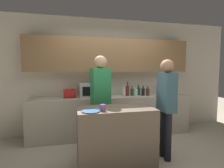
# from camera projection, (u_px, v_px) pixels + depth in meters

# --- Properties ---
(ground_plane) EXTENTS (14.00, 14.00, 0.00)m
(ground_plane) POSITION_uv_depth(u_px,v_px,m) (133.00, 167.00, 2.69)
(ground_plane) COLOR #BCAD93
(back_wall) EXTENTS (6.40, 0.40, 2.70)m
(back_wall) POSITION_uv_depth(u_px,v_px,m) (109.00, 68.00, 4.18)
(back_wall) COLOR beige
(back_wall) RESTS_ON ground_plane
(back_counter) EXTENTS (3.60, 0.62, 0.90)m
(back_counter) POSITION_uv_depth(u_px,v_px,m) (112.00, 116.00, 4.01)
(back_counter) COLOR #B7AD99
(back_counter) RESTS_ON ground_plane
(kitchen_island) EXTENTS (1.18, 0.61, 0.91)m
(kitchen_island) POSITION_uv_depth(u_px,v_px,m) (116.00, 137.00, 2.73)
(kitchen_island) COLOR brown
(kitchen_island) RESTS_ON ground_plane
(microwave) EXTENTS (0.52, 0.39, 0.30)m
(microwave) POSITION_uv_depth(u_px,v_px,m) (91.00, 90.00, 3.86)
(microwave) COLOR #B7BABC
(microwave) RESTS_ON back_counter
(toaster) EXTENTS (0.26, 0.16, 0.18)m
(toaster) POSITION_uv_depth(u_px,v_px,m) (70.00, 93.00, 3.77)
(toaster) COLOR #B21E19
(toaster) RESTS_ON back_counter
(potted_plant) EXTENTS (0.14, 0.14, 0.39)m
(potted_plant) POSITION_uv_depth(u_px,v_px,m) (165.00, 86.00, 4.27)
(potted_plant) COLOR silver
(potted_plant) RESTS_ON back_counter
(bottle_0) EXTENTS (0.07, 0.07, 0.27)m
(bottle_0) POSITION_uv_depth(u_px,v_px,m) (124.00, 91.00, 4.03)
(bottle_0) COLOR silver
(bottle_0) RESTS_ON back_counter
(bottle_1) EXTENTS (0.08, 0.08, 0.32)m
(bottle_1) POSITION_uv_depth(u_px,v_px,m) (128.00, 90.00, 4.04)
(bottle_1) COLOR maroon
(bottle_1) RESTS_ON back_counter
(bottle_2) EXTENTS (0.07, 0.07, 0.22)m
(bottle_2) POSITION_uv_depth(u_px,v_px,m) (132.00, 92.00, 4.07)
(bottle_2) COLOR #194723
(bottle_2) RESTS_ON back_counter
(bottle_3) EXTENTS (0.08, 0.08, 0.23)m
(bottle_3) POSITION_uv_depth(u_px,v_px,m) (136.00, 92.00, 4.04)
(bottle_3) COLOR silver
(bottle_3) RESTS_ON back_counter
(bottle_4) EXTENTS (0.09, 0.09, 0.25)m
(bottle_4) POSITION_uv_depth(u_px,v_px,m) (138.00, 91.00, 4.16)
(bottle_4) COLOR #194723
(bottle_4) RESTS_ON back_counter
(bottle_5) EXTENTS (0.08, 0.08, 0.23)m
(bottle_5) POSITION_uv_depth(u_px,v_px,m) (143.00, 92.00, 4.08)
(bottle_5) COLOR black
(bottle_5) RESTS_ON back_counter
(bottle_6) EXTENTS (0.08, 0.08, 0.22)m
(bottle_6) POSITION_uv_depth(u_px,v_px,m) (148.00, 92.00, 4.08)
(bottle_6) COLOR #472814
(bottle_6) RESTS_ON back_counter
(plate_on_island) EXTENTS (0.26, 0.26, 0.01)m
(plate_on_island) POSITION_uv_depth(u_px,v_px,m) (91.00, 111.00, 2.44)
(plate_on_island) COLOR #2D5684
(plate_on_island) RESTS_ON kitchen_island
(cup_0) EXTENTS (0.08, 0.08, 0.09)m
(cup_0) POSITION_uv_depth(u_px,v_px,m) (103.00, 108.00, 2.49)
(cup_0) COLOR #8E59A3
(cup_0) RESTS_ON kitchen_island
(person_left) EXTENTS (0.22, 0.34, 1.66)m
(person_left) POSITION_uv_depth(u_px,v_px,m) (166.00, 100.00, 2.88)
(person_left) COLOR black
(person_left) RESTS_ON ground_plane
(person_center) EXTENTS (0.38, 0.27, 1.75)m
(person_center) POSITION_uv_depth(u_px,v_px,m) (101.00, 94.00, 3.19)
(person_center) COLOR black
(person_center) RESTS_ON ground_plane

